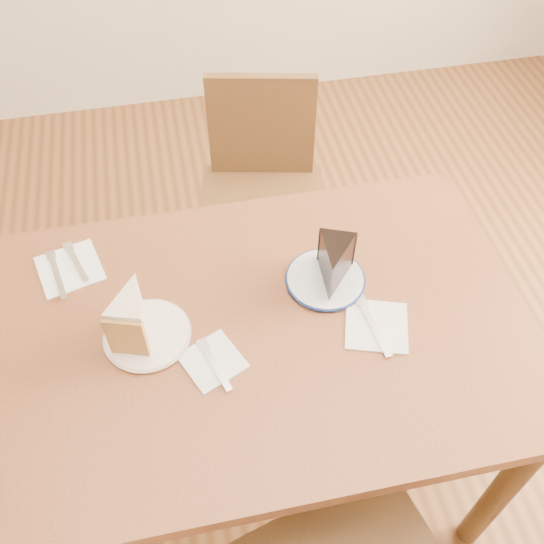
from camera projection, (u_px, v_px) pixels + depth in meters
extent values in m
plane|color=#482913|center=(265.00, 459.00, 1.92)|extent=(4.00, 4.00, 0.00)
cube|color=#482413|center=(262.00, 331.00, 1.36)|extent=(1.20, 0.80, 0.04)
cylinder|color=black|center=(502.00, 490.00, 1.51)|extent=(0.06, 0.06, 0.71)
cylinder|color=black|center=(63.00, 339.00, 1.79)|extent=(0.06, 0.06, 0.71)
cylinder|color=black|center=(409.00, 281.00, 1.93)|extent=(0.06, 0.06, 0.71)
cylinder|color=#321E0F|center=(368.00, 518.00, 1.59)|extent=(0.04, 0.04, 0.46)
cube|color=#3A2211|center=(261.00, 211.00, 2.01)|extent=(0.49, 0.49, 0.04)
cylinder|color=#3A2211|center=(309.00, 222.00, 2.30)|extent=(0.04, 0.04, 0.42)
cylinder|color=#3A2211|center=(217.00, 221.00, 2.30)|extent=(0.04, 0.04, 0.42)
cylinder|color=#3A2211|center=(312.00, 295.00, 2.08)|extent=(0.04, 0.04, 0.42)
cylinder|color=#3A2211|center=(210.00, 294.00, 2.08)|extent=(0.04, 0.04, 0.42)
cube|color=#3A2211|center=(262.00, 126.00, 1.97)|extent=(0.35, 0.10, 0.37)
cylinder|color=white|center=(147.00, 335.00, 1.32)|extent=(0.18, 0.18, 0.01)
cylinder|color=white|center=(325.00, 280.00, 1.42)|extent=(0.18, 0.18, 0.01)
cube|color=white|center=(212.00, 361.00, 1.28)|extent=(0.15, 0.15, 0.00)
cube|color=white|center=(376.00, 326.00, 1.34)|extent=(0.17, 0.17, 0.00)
cube|color=white|center=(70.00, 268.00, 1.45)|extent=(0.17, 0.17, 0.00)
cube|color=silver|center=(215.00, 365.00, 1.27)|extent=(0.06, 0.14, 0.00)
cube|color=silver|center=(373.00, 326.00, 1.34)|extent=(0.03, 0.17, 0.00)
cube|color=silver|center=(76.00, 262.00, 1.45)|extent=(0.06, 0.14, 0.00)
cube|color=silver|center=(57.00, 275.00, 1.43)|extent=(0.05, 0.16, 0.00)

